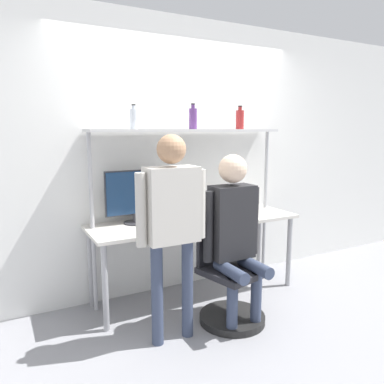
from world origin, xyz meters
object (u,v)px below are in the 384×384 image
(office_chair, at_px, (229,288))
(person_standing, at_px, (172,213))
(bottle_purple, at_px, (193,118))
(bottle_red, at_px, (240,119))
(person_seated, at_px, (234,226))
(cell_phone, at_px, (224,218))
(laptop, at_px, (203,214))
(monitor, at_px, (135,195))
(bottle_clear, at_px, (134,119))

(office_chair, bearing_deg, person_standing, -174.29)
(person_standing, bearing_deg, bottle_purple, 52.70)
(bottle_red, bearing_deg, bottle_purple, 180.00)
(person_seated, height_order, bottle_red, bottle_red)
(cell_phone, bearing_deg, laptop, 168.85)
(person_seated, distance_m, bottle_purple, 1.17)
(office_chair, xyz_separation_m, bottle_purple, (0.03, 0.71, 1.44))
(office_chair, xyz_separation_m, person_standing, (-0.56, -0.06, 0.72))
(person_standing, height_order, bottle_red, bottle_red)
(monitor, bearing_deg, bottle_clear, 14.86)
(office_chair, xyz_separation_m, bottle_clear, (-0.56, 0.71, 1.43))
(cell_phone, bearing_deg, person_standing, -146.79)
(monitor, relative_size, bottle_clear, 2.58)
(person_seated, bearing_deg, bottle_red, 53.27)
(person_seated, bearing_deg, laptop, 88.62)
(office_chair, bearing_deg, laptop, 87.40)
(laptop, xyz_separation_m, office_chair, (-0.02, -0.50, -0.55))
(person_seated, height_order, person_standing, person_standing)
(person_seated, bearing_deg, cell_phone, 65.99)
(monitor, xyz_separation_m, person_seated, (0.58, -0.76, -0.18))
(person_seated, xyz_separation_m, bottle_clear, (-0.57, 0.76, 0.87))
(cell_phone, xyz_separation_m, person_seated, (-0.23, -0.51, 0.07))
(monitor, xyz_separation_m, laptop, (0.59, -0.21, -0.19))
(person_standing, relative_size, bottle_clear, 7.33)
(person_seated, xyz_separation_m, person_standing, (-0.57, -0.01, 0.17))
(cell_phone, bearing_deg, bottle_purple, 129.26)
(person_seated, bearing_deg, person_standing, -178.99)
(monitor, distance_m, person_standing, 0.77)
(monitor, relative_size, office_chair, 0.61)
(monitor, height_order, laptop, monitor)
(cell_phone, bearing_deg, bottle_clear, 162.55)
(bottle_clear, bearing_deg, cell_phone, -17.45)
(person_standing, bearing_deg, bottle_clear, 90.60)
(cell_phone, xyz_separation_m, bottle_clear, (-0.80, 0.25, 0.95))
(monitor, relative_size, cell_phone, 3.74)
(laptop, height_order, bottle_clear, bottle_clear)
(bottle_purple, bearing_deg, office_chair, -92.45)
(monitor, xyz_separation_m, bottle_red, (1.15, 0.00, 0.70))
(cell_phone, height_order, office_chair, office_chair)
(bottle_red, bearing_deg, laptop, -159.28)
(person_seated, distance_m, person_standing, 0.59)
(office_chair, height_order, bottle_red, bottle_red)
(office_chair, height_order, person_standing, person_standing)
(laptop, relative_size, bottle_purple, 1.22)
(cell_phone, distance_m, bottle_clear, 1.26)
(monitor, xyz_separation_m, person_standing, (0.02, -0.77, -0.02))
(monitor, xyz_separation_m, office_chair, (0.57, -0.71, -0.74))
(monitor, bearing_deg, office_chair, -51.28)
(cell_phone, relative_size, bottle_clear, 0.69)
(person_seated, height_order, bottle_purple, bottle_purple)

